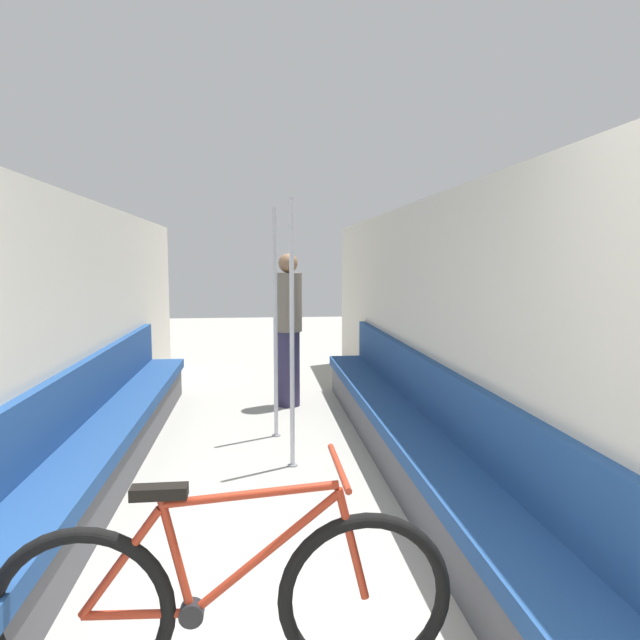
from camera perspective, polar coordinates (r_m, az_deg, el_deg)
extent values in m
cube|color=beige|center=(4.40, -24.44, -1.82)|extent=(0.10, 9.31, 2.09)
cube|color=beige|center=(4.40, 11.91, -1.41)|extent=(0.10, 9.31, 2.09)
cube|color=#4C4C51|center=(4.55, -20.53, -12.85)|extent=(0.37, 5.44, 0.33)
cube|color=navy|center=(4.48, -20.63, -10.25)|extent=(0.44, 5.44, 0.10)
cube|color=navy|center=(4.47, -23.08, -6.92)|extent=(0.07, 5.44, 0.43)
cube|color=#4C4C51|center=(4.55, 8.26, -12.52)|extent=(0.37, 5.44, 0.33)
cube|color=navy|center=(4.48, 8.30, -9.93)|extent=(0.44, 5.44, 0.10)
cube|color=navy|center=(4.47, 10.67, -6.54)|extent=(0.07, 5.44, 0.43)
torus|color=black|center=(2.46, -22.70, -25.63)|extent=(0.67, 0.06, 0.67)
torus|color=black|center=(2.40, 4.57, -25.91)|extent=(0.67, 0.06, 0.67)
cylinder|color=#9E2D19|center=(2.42, -17.78, -26.23)|extent=(0.39, 0.03, 0.05)
cylinder|color=#9E2D19|center=(2.33, -19.29, -21.91)|extent=(0.31, 0.03, 0.41)
cylinder|color=#9E2D19|center=(2.28, -14.21, -21.68)|extent=(0.13, 0.03, 0.47)
cylinder|color=#9E2D19|center=(2.27, -5.45, -22.17)|extent=(0.56, 0.03, 0.46)
cylinder|color=#9E2D19|center=(2.17, -6.94, -16.92)|extent=(0.65, 0.03, 0.08)
cylinder|color=#9E2D19|center=(2.29, 3.25, -21.44)|extent=(0.13, 0.03, 0.44)
cylinder|color=black|center=(2.39, -12.68, -26.67)|extent=(0.09, 0.06, 0.09)
cube|color=black|center=(2.19, -15.76, -16.22)|extent=(0.20, 0.07, 0.04)
cylinder|color=#9E2D19|center=(2.16, 1.90, -14.45)|extent=(0.02, 0.46, 0.02)
cylinder|color=gray|center=(4.61, -2.75, -14.28)|extent=(0.08, 0.08, 0.01)
cylinder|color=silver|center=(4.37, -2.81, -1.49)|extent=(0.04, 0.04, 2.07)
cylinder|color=gray|center=(5.35, -4.38, -11.41)|extent=(0.08, 0.08, 0.01)
cylinder|color=silver|center=(5.14, -4.47, -0.38)|extent=(0.04, 0.04, 2.07)
cylinder|color=#332D4C|center=(6.31, -3.15, -4.87)|extent=(0.25, 0.25, 0.83)
cylinder|color=#756B5B|center=(6.22, -3.19, 1.79)|extent=(0.30, 0.30, 0.64)
sphere|color=#936B4C|center=(6.20, -3.21, 5.70)|extent=(0.21, 0.21, 0.21)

